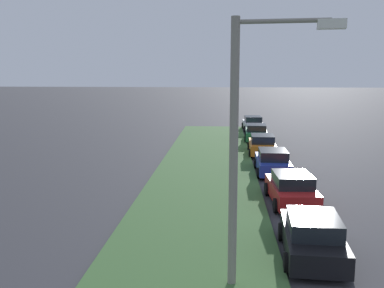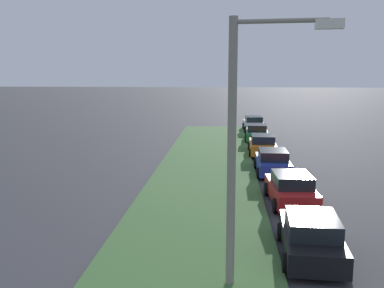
{
  "view_description": "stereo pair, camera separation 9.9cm",
  "coord_description": "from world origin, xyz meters",
  "px_view_note": "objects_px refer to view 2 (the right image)",
  "views": [
    {
      "loc": [
        -7.75,
        5.07,
        6.13
      ],
      "look_at": [
        18.79,
        6.95,
        1.71
      ],
      "focal_mm": 42.08,
      "sensor_mm": 36.0,
      "label": 1
    },
    {
      "loc": [
        -7.74,
        4.97,
        6.13
      ],
      "look_at": [
        18.79,
        6.95,
        1.71
      ],
      "focal_mm": 42.08,
      "sensor_mm": 36.0,
      "label": 2
    }
  ],
  "objects_px": {
    "parked_car_black": "(311,237)",
    "parked_car_orange": "(263,145)",
    "parked_car_blue": "(273,162)",
    "parked_car_red": "(291,189)",
    "parked_car_green": "(257,133)",
    "parked_car_white": "(254,124)",
    "streetlight": "(245,135)"
  },
  "relations": [
    {
      "from": "parked_car_red",
      "to": "parked_car_blue",
      "type": "distance_m",
      "value": 6.08
    },
    {
      "from": "parked_car_blue",
      "to": "parked_car_green",
      "type": "distance_m",
      "value": 12.45
    },
    {
      "from": "parked_car_blue",
      "to": "parked_car_orange",
      "type": "xyz_separation_m",
      "value": [
        6.12,
        0.11,
        0.0
      ]
    },
    {
      "from": "parked_car_blue",
      "to": "parked_car_orange",
      "type": "distance_m",
      "value": 6.12
    },
    {
      "from": "parked_car_orange",
      "to": "parked_car_white",
      "type": "distance_m",
      "value": 13.12
    },
    {
      "from": "parked_car_blue",
      "to": "parked_car_white",
      "type": "distance_m",
      "value": 19.24
    },
    {
      "from": "parked_car_blue",
      "to": "streetlight",
      "type": "xyz_separation_m",
      "value": [
        -14.33,
        2.29,
        3.67
      ]
    },
    {
      "from": "parked_car_black",
      "to": "parked_car_green",
      "type": "xyz_separation_m",
      "value": [
        24.51,
        0.12,
        0.0
      ]
    },
    {
      "from": "parked_car_blue",
      "to": "parked_car_green",
      "type": "xyz_separation_m",
      "value": [
        12.45,
        0.09,
        0.0
      ]
    },
    {
      "from": "parked_car_blue",
      "to": "parked_car_black",
      "type": "bearing_deg",
      "value": -179.51
    },
    {
      "from": "parked_car_blue",
      "to": "parked_car_green",
      "type": "relative_size",
      "value": 0.98
    },
    {
      "from": "parked_car_orange",
      "to": "parked_car_green",
      "type": "xyz_separation_m",
      "value": [
        6.33,
        -0.02,
        0.0
      ]
    },
    {
      "from": "parked_car_red",
      "to": "parked_car_green",
      "type": "bearing_deg",
      "value": -2.08
    },
    {
      "from": "parked_car_red",
      "to": "parked_car_orange",
      "type": "height_order",
      "value": "same"
    },
    {
      "from": "parked_car_black",
      "to": "parked_car_white",
      "type": "xyz_separation_m",
      "value": [
        31.3,
        -0.0,
        0.0
      ]
    },
    {
      "from": "parked_car_orange",
      "to": "streetlight",
      "type": "xyz_separation_m",
      "value": [
        -20.45,
        2.19,
        3.67
      ]
    },
    {
      "from": "parked_car_black",
      "to": "streetlight",
      "type": "bearing_deg",
      "value": 137.7
    },
    {
      "from": "parked_car_black",
      "to": "parked_car_green",
      "type": "height_order",
      "value": "same"
    },
    {
      "from": "parked_car_red",
      "to": "parked_car_orange",
      "type": "xyz_separation_m",
      "value": [
        12.2,
        0.32,
        0.0
      ]
    },
    {
      "from": "parked_car_green",
      "to": "parked_car_white",
      "type": "xyz_separation_m",
      "value": [
        6.79,
        -0.12,
        0.0
      ]
    },
    {
      "from": "parked_car_orange",
      "to": "streetlight",
      "type": "distance_m",
      "value": 20.89
    },
    {
      "from": "parked_car_orange",
      "to": "parked_car_white",
      "type": "height_order",
      "value": "same"
    },
    {
      "from": "parked_car_blue",
      "to": "parked_car_white",
      "type": "xyz_separation_m",
      "value": [
        19.24,
        -0.04,
        0.0
      ]
    },
    {
      "from": "parked_car_black",
      "to": "streetlight",
      "type": "distance_m",
      "value": 4.9
    },
    {
      "from": "parked_car_red",
      "to": "parked_car_blue",
      "type": "height_order",
      "value": "same"
    },
    {
      "from": "parked_car_white",
      "to": "parked_car_orange",
      "type": "bearing_deg",
      "value": 177.35
    },
    {
      "from": "parked_car_black",
      "to": "parked_car_orange",
      "type": "distance_m",
      "value": 18.18
    },
    {
      "from": "streetlight",
      "to": "parked_car_white",
      "type": "bearing_deg",
      "value": -3.97
    },
    {
      "from": "parked_car_orange",
      "to": "parked_car_black",
      "type": "bearing_deg",
      "value": -178.28
    },
    {
      "from": "parked_car_blue",
      "to": "streetlight",
      "type": "relative_size",
      "value": 0.57
    },
    {
      "from": "parked_car_red",
      "to": "parked_car_white",
      "type": "height_order",
      "value": "same"
    },
    {
      "from": "parked_car_red",
      "to": "parked_car_white",
      "type": "xyz_separation_m",
      "value": [
        25.31,
        0.18,
        0.0
      ]
    }
  ]
}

